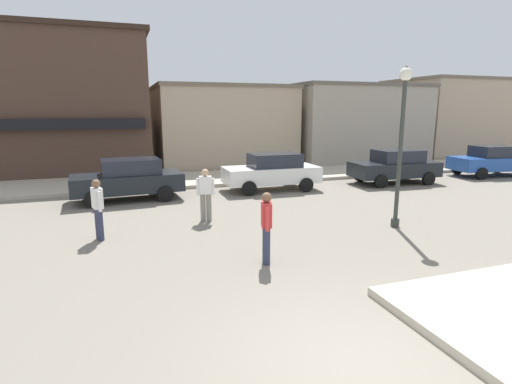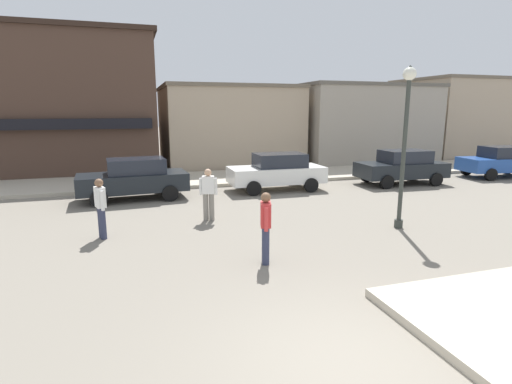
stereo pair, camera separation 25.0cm
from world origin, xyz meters
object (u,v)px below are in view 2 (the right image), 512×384
parked_car_nearest (134,178)px  pedestrian_crossing_far (101,207)px  parked_car_second (277,171)px  parked_car_third (402,167)px  lamp_post (406,125)px  pedestrian_kerb_side (266,226)px  pedestrian_crossing_near (208,193)px  parked_car_fourth (502,161)px

parked_car_nearest → pedestrian_crossing_far: (-0.88, -4.70, 0.06)m
parked_car_second → parked_car_third: size_ratio=0.99×
parked_car_third → pedestrian_crossing_far: 13.38m
lamp_post → parked_car_third: size_ratio=1.12×
parked_car_second → pedestrian_kerb_side: size_ratio=2.50×
parked_car_nearest → parked_car_third: 11.77m
parked_car_nearest → parked_car_third: bearing=-1.6°
parked_car_second → parked_car_third: (5.95, -0.40, 0.00)m
pedestrian_crossing_far → pedestrian_crossing_near: bearing=16.4°
lamp_post → pedestrian_crossing_far: (-8.14, 1.52, -2.09)m
parked_car_fourth → pedestrian_crossing_far: (-18.71, -4.51, 0.06)m
parked_car_fourth → pedestrian_crossing_near: pedestrian_crossing_near is taller
pedestrian_crossing_near → parked_car_fourth: bearing=13.0°
parked_car_third → pedestrian_crossing_near: pedestrian_crossing_near is taller
parked_car_nearest → pedestrian_crossing_near: size_ratio=2.55×
parked_car_third → pedestrian_crossing_far: pedestrian_crossing_far is taller
parked_car_fourth → pedestrian_crossing_far: size_ratio=2.59×
parked_car_third → pedestrian_kerb_side: bearing=-141.1°
parked_car_fourth → pedestrian_kerb_side: bearing=-153.7°
parked_car_nearest → parked_car_third: (11.76, -0.34, 0.00)m
parked_car_nearest → pedestrian_crossing_near: bearing=-60.6°
parked_car_second → parked_car_fourth: (12.01, -0.25, 0.00)m
pedestrian_crossing_far → lamp_post: bearing=-10.6°
parked_car_second → pedestrian_crossing_near: bearing=-133.5°
parked_car_nearest → parked_car_third: size_ratio=1.01×
pedestrian_crossing_near → lamp_post: bearing=-25.3°
lamp_post → parked_car_fourth: lamp_post is taller
parked_car_third → parked_car_fourth: (6.06, 0.15, 0.00)m
pedestrian_crossing_far → pedestrian_kerb_side: size_ratio=1.00×
parked_car_nearest → pedestrian_crossing_near: 4.37m
pedestrian_crossing_near → pedestrian_crossing_far: same height
parked_car_nearest → pedestrian_crossing_far: bearing=-100.7°
parked_car_fourth → pedestrian_crossing_far: bearing=-166.4°
parked_car_fourth → pedestrian_kerb_side: size_ratio=2.59×
parked_car_second → pedestrian_kerb_side: bearing=-112.0°
parked_car_third → pedestrian_kerb_side: pedestrian_kerb_side is taller
parked_car_fourth → pedestrian_kerb_side: 16.88m
parked_car_third → pedestrian_crossing_far: bearing=-161.0°
parked_car_nearest → parked_car_second: bearing=0.6°
parked_car_fourth → pedestrian_crossing_near: bearing=-167.0°
lamp_post → parked_car_second: lamp_post is taller
parked_car_third → parked_car_second: bearing=176.1°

